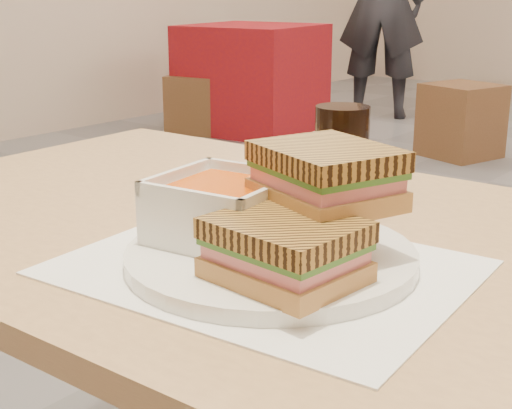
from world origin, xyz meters
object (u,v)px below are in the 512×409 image
Objects in this scene: plate at (271,257)px; cola_glass at (341,164)px; panini_lower at (285,250)px; bg_chair_0r at (461,121)px; bg_table_0 at (252,78)px; bg_chair_0l at (197,103)px; main_table at (285,318)px; soup_bowl at (223,212)px.

cola_glass reaches higher than plate.
panini_lower is 4.08m from bg_chair_0r.
plate is 4.01m from bg_chair_0r.
panini_lower is 0.99× the size of cola_glass.
bg_table_0 is at bearing 130.68° from cola_glass.
bg_chair_0l is at bearing 134.50° from plate.
bg_chair_0l is at bearing -128.10° from bg_table_0.
bg_table_0 is at bearing -175.45° from bg_chair_0r.
main_table is 2.65× the size of bg_chair_0l.
cola_glass is (-0.03, 0.18, 0.06)m from plate.
bg_chair_0r is at bearing 111.30° from panini_lower.
plate is (0.06, -0.10, 0.12)m from main_table.
main_table is at bearing 87.56° from soup_bowl.
soup_bowl is at bearing 157.34° from panini_lower.
plate is 4.67m from bg_table_0.
soup_bowl is at bearing -70.05° from bg_chair_0r.
plate reaches higher than bg_chair_0r.
cola_glass is 4.52m from bg_table_0.
panini_lower is at bearing -50.33° from bg_table_0.
bg_chair_0r is (-1.35, 3.72, -0.58)m from soup_bowl.
panini_lower reaches higher than bg_chair_0r.
main_table is 3.88m from bg_chair_0r.
soup_bowl is at bearing -92.44° from main_table.
plate is at bearing -61.09° from main_table.
bg_table_0 is at bearing 128.93° from soup_bowl.
bg_table_0 is (-2.96, 3.59, -0.39)m from plate.
cola_glass is at bearing 111.27° from panini_lower.
soup_bowl is 4.59m from bg_chair_0l.
soup_bowl is at bearing -51.07° from bg_table_0.
panini_lower reaches higher than main_table.
main_table is at bearing -69.45° from bg_chair_0r.
plate is at bearing -45.50° from bg_chair_0l.
soup_bowl is 4.64m from bg_table_0.
bg_chair_0l is (-0.25, -0.32, -0.17)m from bg_table_0.
plate is 0.09m from panini_lower.
cola_glass is at bearing -49.32° from bg_table_0.
plate is at bearing 137.29° from panini_lower.
soup_bowl is at bearing -175.95° from plate.
bg_table_0 is 2.07× the size of bg_chair_0l.
soup_bowl reaches higher than bg_table_0.
panini_lower is at bearing -68.73° from cola_glass.
bg_chair_0l is 0.94× the size of bg_chair_0r.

